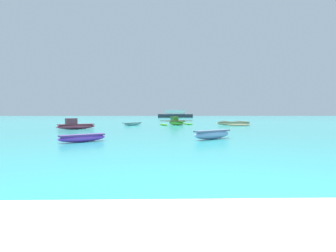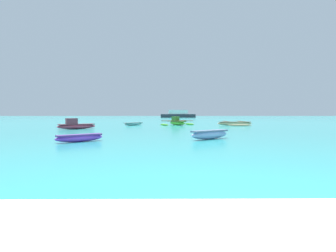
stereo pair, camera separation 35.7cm
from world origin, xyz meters
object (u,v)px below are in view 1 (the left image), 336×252
moored_boat_2 (132,124)px  moored_boat_4 (75,125)px  moored_boat_5 (176,122)px  moored_boat_1 (212,134)px  moored_boat_3 (234,123)px  distant_ferry (175,114)px  moored_boat_0 (82,138)px

moored_boat_2 → moored_boat_4: size_ratio=0.85×
moored_boat_4 → moored_boat_5: bearing=6.7°
moored_boat_1 → moored_boat_4: moored_boat_4 is taller
moored_boat_2 → moored_boat_3: (11.67, -0.27, 0.03)m
distant_ferry → moored_boat_0: bearing=-96.9°
moored_boat_1 → moored_boat_3: moored_boat_1 is taller
moored_boat_2 → moored_boat_5: bearing=-51.1°
moored_boat_3 → distant_ferry: (-4.11, 50.25, 0.73)m
moored_boat_2 → moored_boat_4: bearing=-174.5°
moored_boat_5 → distant_ferry: 49.80m
moored_boat_0 → distant_ferry: (8.08, 67.30, 0.74)m
moored_boat_1 → moored_boat_2: (-6.13, 16.07, -0.08)m
moored_boat_0 → moored_boat_5: 18.43m
moored_boat_2 → moored_boat_3: size_ratio=0.67×
moored_boat_3 → moored_boat_5: 6.65m
moored_boat_2 → distant_ferry: bearing=27.5°
moored_boat_1 → moored_boat_3: bearing=35.4°
moored_boat_3 → moored_boat_5: bearing=172.2°
moored_boat_5 → moored_boat_0: bearing=-47.5°
moored_boat_2 → moored_boat_4: (-4.21, -7.13, 0.15)m
moored_boat_4 → distant_ferry: (11.77, 57.11, 0.61)m
moored_boat_4 → moored_boat_5: 11.84m
moored_boat_5 → moored_boat_3: bearing=55.5°
moored_boat_3 → distant_ferry: size_ratio=0.38×
moored_boat_1 → moored_boat_3: size_ratio=0.60×
moored_boat_0 → moored_boat_5: (5.57, 17.57, 0.13)m
moored_boat_0 → distant_ferry: distant_ferry is taller
moored_boat_0 → moored_boat_2: 17.33m
moored_boat_0 → moored_boat_1: moored_boat_1 is taller
distant_ferry → moored_boat_1: bearing=-91.2°
moored_boat_4 → moored_boat_5: (9.25, 7.38, -0.00)m
moored_boat_1 → distant_ferry: distant_ferry is taller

